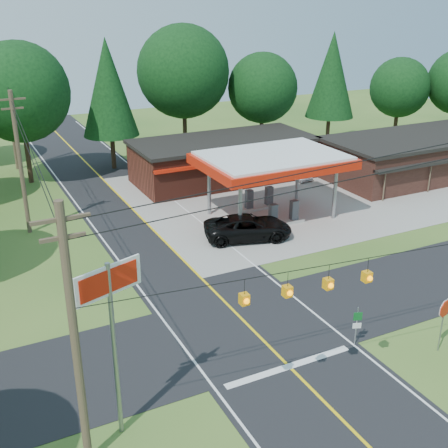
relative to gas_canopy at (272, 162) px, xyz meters
name	(u,v)px	position (x,y,z in m)	size (l,w,h in m)	color
ground	(251,328)	(-9.00, -13.00, -4.27)	(120.00, 120.00, 0.00)	#386021
main_highway	(251,328)	(-9.00, -13.00, -4.26)	(8.00, 120.00, 0.02)	black
cross_road	(251,328)	(-9.00, -13.00, -4.25)	(70.00, 7.00, 0.02)	black
lane_center_yellow	(251,328)	(-9.00, -13.00, -4.24)	(0.15, 110.00, 0.00)	yellow
gas_canopy	(272,162)	(0.00, 0.00, 0.00)	(10.60, 7.40, 4.88)	gray
convenience_store	(224,159)	(1.00, 9.98, -2.35)	(16.40, 7.55, 3.80)	#552218
strip_building	(429,154)	(19.00, 2.98, -2.35)	(20.40, 8.75, 3.80)	#311914
utility_pole_near_left	(75,338)	(-18.50, -18.00, 0.93)	(1.80, 0.30, 10.00)	#473828
utility_pole_far_left	(20,162)	(-17.00, 5.00, 0.93)	(1.80, 0.30, 10.00)	#473828
utility_pole_north	(11,120)	(-15.50, 22.00, 0.48)	(0.30, 0.30, 9.50)	#473828
overhead_beacons	(309,270)	(-10.00, -19.00, 1.95)	(17.04, 2.04, 1.03)	black
treeline_backdrop	(118,104)	(-8.18, 11.01, 3.22)	(70.27, 51.59, 13.30)	#332316
suv_car	(248,228)	(-3.65, -3.00, -3.43)	(6.04, 6.04, 1.68)	black
sedan_car	(296,171)	(7.05, 7.30, -3.61)	(3.84, 3.84, 1.31)	white
big_stop_sign	(111,310)	(-17.00, -17.10, 1.13)	(2.55, 0.96, 7.21)	gray
octagonal_stop_sign	(444,312)	(-2.00, -18.70, -2.17)	(0.93, 0.27, 2.78)	gray
route_sign_post	(357,323)	(-5.20, -16.52, -3.05)	(0.40, 0.18, 2.05)	gray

